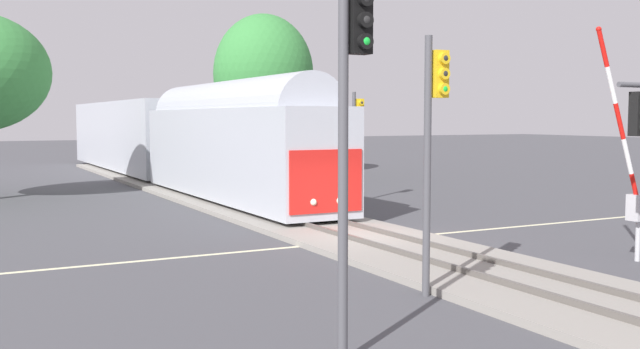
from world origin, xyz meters
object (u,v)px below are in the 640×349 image
Objects in this scene: traffic_signal_near_left at (351,102)px; traffic_signal_far_side at (357,129)px; crossing_gate_near at (635,188)px; elm_centre_background at (263,74)px; commuter_train at (168,136)px; traffic_signal_median at (434,123)px.

traffic_signal_far_side is at bearing 59.31° from traffic_signal_near_left.
traffic_signal_near_left is (-10.64, -3.38, 2.10)m from crossing_gate_near.
commuter_train is at bearing -158.57° from elm_centre_background.
traffic_signal_far_side is at bearing 88.75° from crossing_gate_near.
traffic_signal_near_left is at bearing -100.70° from commuter_train.
traffic_signal_far_side is at bearing -68.19° from commuter_train.
commuter_train is 6.83× the size of traffic_signal_near_left.
traffic_signal_median is 32.65m from elm_centre_background.
commuter_train is 8.37× the size of traffic_signal_far_side.
traffic_signal_near_left is 0.58× the size of elm_centre_background.
traffic_signal_far_side is 15.99m from elm_centre_background.
elm_centre_background reaches higher than commuter_train.
traffic_signal_near_left is at bearing -110.99° from elm_centre_background.
crossing_gate_near is 31.07m from elm_centre_background.
elm_centre_background is at bearing 73.24° from traffic_signal_median.
commuter_train is at bearing 79.30° from traffic_signal_near_left.
traffic_signal_far_side is (5.08, -12.70, 0.56)m from commuter_train.
commuter_train is 28.22m from crossing_gate_near.
crossing_gate_near reaches higher than traffic_signal_median.
commuter_train is 13.69m from traffic_signal_far_side.
traffic_signal_median is 0.53× the size of elm_centre_background.
crossing_gate_near is 1.10× the size of traffic_signal_median.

